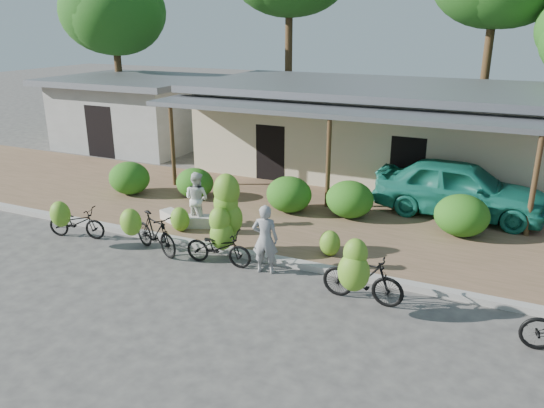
{
  "coord_description": "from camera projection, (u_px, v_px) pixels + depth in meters",
  "views": [
    {
      "loc": [
        4.88,
        -8.63,
        5.52
      ],
      "look_at": [
        -0.33,
        2.76,
        1.2
      ],
      "focal_mm": 35.0,
      "sensor_mm": 36.0,
      "label": 1
    }
  ],
  "objects": [
    {
      "name": "bike_right",
      "position": [
        360.0,
        275.0,
        10.67
      ],
      "size": [
        1.75,
        1.19,
        1.63
      ],
      "rotation": [
        0.0,
        0.0,
        1.54
      ],
      "color": "black",
      "rests_on": "ground"
    },
    {
      "name": "curb",
      "position": [
        271.0,
        259.0,
        12.84
      ],
      "size": [
        60.0,
        0.25,
        0.15
      ],
      "primitive_type": "cube",
      "color": "#A8A399",
      "rests_on": "ground"
    },
    {
      "name": "hedge_3",
      "position": [
        350.0,
        199.0,
        15.3
      ],
      "size": [
        1.39,
        1.25,
        1.08
      ],
      "primitive_type": "ellipsoid",
      "color": "#255012",
      "rests_on": "sidewalk"
    },
    {
      "name": "bike_center",
      "position": [
        223.0,
        227.0,
        12.72
      ],
      "size": [
        1.71,
        1.2,
        2.11
      ],
      "rotation": [
        0.0,
        0.0,
        1.66
      ],
      "color": "black",
      "rests_on": "ground"
    },
    {
      "name": "hedge_0",
      "position": [
        129.0,
        178.0,
        17.4
      ],
      "size": [
        1.37,
        1.24,
        1.07
      ],
      "primitive_type": "ellipsoid",
      "color": "#255012",
      "rests_on": "sidewalk"
    },
    {
      "name": "teal_van",
      "position": [
        460.0,
        188.0,
        15.39
      ],
      "size": [
        4.89,
        2.12,
        1.64
      ],
      "primitive_type": "imported",
      "rotation": [
        0.0,
        0.0,
        1.53
      ],
      "color": "#1B7B66",
      "rests_on": "sidewalk"
    },
    {
      "name": "hedge_1",
      "position": [
        195.0,
        183.0,
        17.05
      ],
      "size": [
        1.23,
        1.11,
        0.96
      ],
      "primitive_type": "ellipsoid",
      "color": "#255012",
      "rests_on": "sidewalk"
    },
    {
      "name": "loose_banana_c",
      "position": [
        330.0,
        243.0,
        12.83
      ],
      "size": [
        0.52,
        0.44,
        0.64
      ],
      "primitive_type": "ellipsoid",
      "color": "#6EA629",
      "rests_on": "sidewalk"
    },
    {
      "name": "shop_main",
      "position": [
        370.0,
        128.0,
        19.98
      ],
      "size": [
        13.0,
        8.5,
        3.35
      ],
      "color": "#C0B891",
      "rests_on": "ground"
    },
    {
      "name": "bystander",
      "position": [
        197.0,
        198.0,
        14.7
      ],
      "size": [
        0.79,
        0.65,
        1.51
      ],
      "primitive_type": "imported",
      "rotation": [
        0.0,
        0.0,
        3.03
      ],
      "color": "silver",
      "rests_on": "sidewalk"
    },
    {
      "name": "bike_far_left",
      "position": [
        74.0,
        221.0,
        14.06
      ],
      "size": [
        1.71,
        1.32,
        1.24
      ],
      "rotation": [
        0.0,
        0.0,
        1.79
      ],
      "color": "black",
      "rests_on": "ground"
    },
    {
      "name": "shop_grey",
      "position": [
        136.0,
        111.0,
        24.39
      ],
      "size": [
        7.0,
        6.0,
        3.15
      ],
      "color": "#A8A8A2",
      "rests_on": "ground"
    },
    {
      "name": "hedge_2",
      "position": [
        289.0,
        194.0,
        15.75
      ],
      "size": [
        1.37,
        1.24,
        1.07
      ],
      "primitive_type": "ellipsoid",
      "color": "#255012",
      "rests_on": "sidewalk"
    },
    {
      "name": "sack_near",
      "position": [
        202.0,
        221.0,
        14.71
      ],
      "size": [
        0.94,
        0.71,
        0.3
      ],
      "primitive_type": "cube",
      "rotation": [
        0.0,
        0.0,
        0.42
      ],
      "color": "beige",
      "rests_on": "sidewalk"
    },
    {
      "name": "sidewalk",
      "position": [
        314.0,
        220.0,
        15.42
      ],
      "size": [
        60.0,
        6.0,
        0.12
      ],
      "primitive_type": "cube",
      "color": "#8D664C",
      "rests_on": "ground"
    },
    {
      "name": "hedge_4",
      "position": [
        462.0,
        215.0,
        13.98
      ],
      "size": [
        1.43,
        1.29,
        1.12
      ],
      "primitive_type": "ellipsoid",
      "color": "#255012",
      "rests_on": "sidewalk"
    },
    {
      "name": "bike_left",
      "position": [
        152.0,
        231.0,
        13.15
      ],
      "size": [
        1.78,
        1.37,
        1.32
      ],
      "rotation": [
        0.0,
        0.0,
        1.21
      ],
      "color": "black",
      "rests_on": "ground"
    },
    {
      "name": "loose_banana_a",
      "position": [
        180.0,
        219.0,
        14.33
      ],
      "size": [
        0.54,
        0.46,
        0.68
      ],
      "primitive_type": "ellipsoid",
      "color": "#6EA629",
      "rests_on": "sidewalk"
    },
    {
      "name": "ground",
      "position": [
        232.0,
        299.0,
        11.14
      ],
      "size": [
        100.0,
        100.0,
        0.0
      ],
      "primitive_type": "plane",
      "color": "#413E3C",
      "rests_on": "ground"
    },
    {
      "name": "tree_back_left",
      "position": [
        111.0,
        10.0,
        25.82
      ],
      "size": [
        5.21,
        5.09,
        8.01
      ],
      "color": "brown",
      "rests_on": "ground"
    },
    {
      "name": "loose_banana_b",
      "position": [
        225.0,
        222.0,
        14.23
      ],
      "size": [
        0.46,
        0.39,
        0.58
      ],
      "primitive_type": "ellipsoid",
      "color": "#6EA629",
      "rests_on": "sidewalk"
    },
    {
      "name": "vendor",
      "position": [
        265.0,
        239.0,
        12.08
      ],
      "size": [
        0.67,
        0.52,
        1.65
      ],
      "primitive_type": "imported",
      "rotation": [
        0.0,
        0.0,
        3.36
      ],
      "color": "gray",
      "rests_on": "ground"
    },
    {
      "name": "sack_far",
      "position": [
        172.0,
        216.0,
        15.13
      ],
      "size": [
        0.84,
        0.65,
        0.28
      ],
      "primitive_type": "cube",
      "rotation": [
        0.0,
        0.0,
        -0.41
      ],
      "color": "beige",
      "rests_on": "sidewalk"
    }
  ]
}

